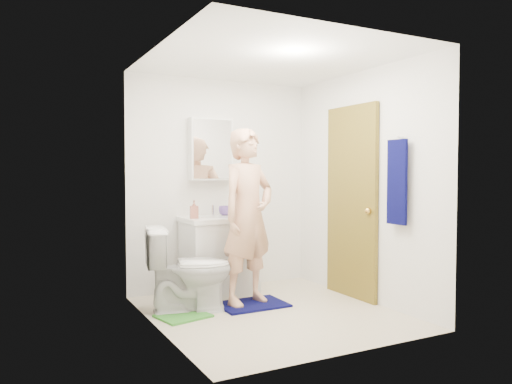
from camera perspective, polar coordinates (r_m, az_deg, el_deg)
floor at (r=4.90m, az=1.79°, el=-13.74°), size 2.20×2.40×0.02m
ceiling at (r=4.83m, az=1.82°, el=15.06°), size 2.20×2.40×0.02m
wall_back at (r=5.80m, az=-4.06°, el=0.88°), size 2.20×0.02×2.40m
wall_front at (r=3.71m, az=11.01°, el=0.01°), size 2.20×0.02×2.40m
wall_left at (r=4.28m, az=-11.27°, el=0.32°), size 0.02×2.40×2.40m
wall_right at (r=5.34m, az=12.24°, el=0.71°), size 0.02×2.40×2.40m
vanity_cabinet at (r=5.55m, az=-4.25°, el=-7.50°), size 0.75×0.55×0.80m
countertop at (r=5.49m, az=-4.26°, el=-3.12°), size 0.79×0.59×0.05m
sink_basin at (r=5.49m, az=-4.26°, el=-2.97°), size 0.40×0.40×0.03m
faucet at (r=5.65m, az=-4.99°, el=-2.10°), size 0.03×0.03×0.12m
medicine_cabinet at (r=5.68m, az=-5.18°, el=4.89°), size 0.50×0.12×0.70m
mirror_panel at (r=5.62m, az=-4.94°, el=4.91°), size 0.46×0.01×0.66m
door at (r=5.44m, az=10.85°, el=-1.09°), size 0.05×0.80×2.05m
door_knob at (r=5.17m, az=12.70°, el=-2.12°), size 0.07×0.07×0.07m
towel at (r=4.86m, az=15.82°, el=1.10°), size 0.03×0.24×0.80m
towel_hook at (r=4.90m, az=16.22°, el=6.02°), size 0.06×0.02×0.02m
toilet at (r=4.89m, az=-7.66°, el=-8.70°), size 0.89×0.62×0.83m
bath_mat at (r=5.14m, az=-0.44°, el=-12.73°), size 0.67×0.48×0.02m
green_rug at (r=4.80m, az=-8.32°, el=-13.85°), size 0.51×0.46×0.02m
soap_dispenser at (r=5.34m, az=-7.09°, el=-1.98°), size 0.11×0.11×0.19m
toothbrush_cup at (r=5.66m, az=-3.59°, el=-2.15°), size 0.15×0.15×0.11m
man at (r=5.01m, az=-0.94°, el=-2.77°), size 0.74×0.59×1.76m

